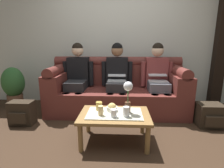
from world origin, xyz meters
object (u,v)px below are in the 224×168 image
flower_vase (128,93)px  potted_plant (14,86)px  person_left (77,75)px  couch (117,91)px  cup_near_left (114,113)px  snack_bowl (112,108)px  cup_far_left (126,112)px  cup_near_right (99,106)px  person_middle (117,75)px  coffee_table (115,117)px  backpack_left (22,113)px  person_right (157,75)px  cup_far_center (101,111)px  backpack_right (210,115)px

flower_vase → potted_plant: 2.37m
person_left → potted_plant: bearing=178.5°
couch → cup_near_left: 1.19m
couch → cup_near_left: bearing=-90.2°
snack_bowl → cup_far_left: cup_far_left is taller
cup_near_right → flower_vase: bearing=-9.7°
person_middle → person_left: bearing=180.0°
coffee_table → person_middle: bearing=90.0°
person_left → backpack_left: bearing=-137.4°
person_right → snack_bowl: size_ratio=9.02×
snack_bowl → potted_plant: size_ratio=0.17×
person_left → cup_near_right: 1.13m
cup_near_left → backpack_left: (-1.42, 0.53, -0.25)m
coffee_table → potted_plant: (-1.95, 1.10, 0.11)m
cup_near_left → cup_far_center: (-0.16, 0.04, 0.01)m
snack_bowl → cup_far_center: 0.19m
person_middle → backpack_right: person_middle is taller
person_middle → potted_plant: size_ratio=1.57×
cup_far_left → backpack_left: size_ratio=0.33×
backpack_left → coffee_table: bearing=-16.0°
person_right → cup_near_right: person_right is taller
person_left → potted_plant: (-1.24, 0.03, -0.23)m
snack_bowl → cup_far_left: 0.25m
cup_near_right → coffee_table: bearing=-23.2°
person_middle → backpack_left: (-1.42, -0.66, -0.48)m
flower_vase → cup_near_left: flower_vase is taller
person_left → coffee_table: bearing=-56.2°
person_left → cup_far_center: person_left is taller
couch → flower_vase: (0.16, -1.04, 0.26)m
coffee_table → cup_near_left: (-0.01, -0.12, 0.11)m
flower_vase → cup_near_right: size_ratio=3.64×
person_right → flower_vase: bearing=-118.0°
person_left → backpack_right: bearing=-15.2°
flower_vase → cup_near_right: bearing=170.3°
flower_vase → cup_near_right: (-0.36, 0.06, -0.20)m
couch → backpack_left: bearing=-155.1°
person_right → snack_bowl: 1.27m
cup_far_center → person_right: bearing=52.6°
potted_plant → person_right: bearing=-0.7°
person_left → snack_bowl: person_left is taller
coffee_table → cup_far_left: (0.14, -0.11, 0.12)m
person_left → person_right: (1.42, -0.00, -0.00)m
couch → cup_near_left: (-0.01, -1.19, 0.06)m
coffee_table → snack_bowl: size_ratio=6.30×
coffee_table → cup_far_left: size_ratio=7.10×
cup_far_left → backpack_right: (1.26, 0.60, -0.27)m
coffee_table → backpack_right: bearing=19.5°
couch → backpack_right: size_ratio=6.69×
couch → coffee_table: size_ratio=2.79×
cup_near_left → cup_far_left: size_ratio=0.77×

